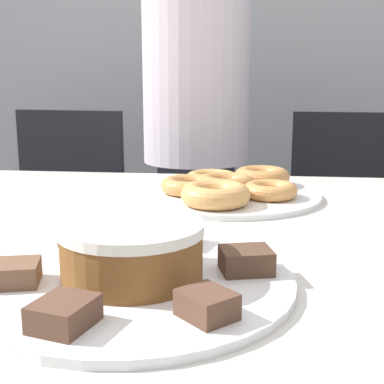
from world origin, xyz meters
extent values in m
cube|color=#A8AAAD|center=(0.00, 1.65, 1.30)|extent=(8.00, 0.05, 2.60)
cube|color=silver|center=(0.00, 0.00, 0.76)|extent=(1.88, 1.10, 0.03)
cylinder|color=#383842|center=(-0.06, 0.94, 0.38)|extent=(0.25, 0.25, 0.75)
cylinder|color=silver|center=(-0.06, 0.94, 1.05)|extent=(0.33, 0.33, 0.59)
cylinder|color=black|center=(-0.55, 0.89, 0.01)|extent=(0.44, 0.44, 0.01)
cylinder|color=#262626|center=(-0.55, 0.89, 0.23)|extent=(0.06, 0.06, 0.42)
cube|color=black|center=(-0.55, 0.89, 0.46)|extent=(0.49, 0.49, 0.04)
cube|color=black|center=(-0.53, 1.09, 0.69)|extent=(0.40, 0.08, 0.42)
cylinder|color=#262626|center=(0.44, 0.89, 0.23)|extent=(0.06, 0.06, 0.42)
cube|color=black|center=(0.44, 0.89, 0.46)|extent=(0.47, 0.47, 0.04)
cube|color=black|center=(0.45, 1.09, 0.69)|extent=(0.40, 0.06, 0.42)
cylinder|color=white|center=(-0.01, -0.18, 0.78)|extent=(0.37, 0.37, 0.01)
cylinder|color=white|center=(0.07, 0.30, 0.78)|extent=(0.37, 0.37, 0.01)
cylinder|color=brown|center=(-0.01, -0.18, 0.81)|extent=(0.16, 0.16, 0.05)
cylinder|color=white|center=(-0.01, -0.18, 0.85)|extent=(0.16, 0.16, 0.01)
cube|color=brown|center=(-0.14, -0.21, 0.80)|extent=(0.07, 0.06, 0.02)
cube|color=brown|center=(-0.04, -0.30, 0.80)|extent=(0.06, 0.07, 0.03)
cube|color=brown|center=(0.08, -0.27, 0.80)|extent=(0.07, 0.07, 0.03)
cube|color=#513828|center=(0.12, -0.14, 0.80)|extent=(0.07, 0.06, 0.03)
cube|color=brown|center=(0.02, -0.05, 0.80)|extent=(0.06, 0.07, 0.02)
cube|color=#513828|center=(-0.10, -0.08, 0.80)|extent=(0.06, 0.06, 0.03)
torus|color=#C68447|center=(0.07, 0.30, 0.81)|extent=(0.11, 0.11, 0.03)
torus|color=tan|center=(0.06, 0.19, 0.81)|extent=(0.12, 0.12, 0.04)
torus|color=#D18E4C|center=(0.16, 0.26, 0.80)|extent=(0.10, 0.10, 0.03)
torus|color=#C68447|center=(0.14, 0.38, 0.81)|extent=(0.12, 0.12, 0.04)
torus|color=tan|center=(0.04, 0.36, 0.80)|extent=(0.11, 0.11, 0.03)
torus|color=#D18E4C|center=(0.00, 0.28, 0.80)|extent=(0.11, 0.11, 0.03)
camera|label=1|loc=(0.12, -0.74, 1.01)|focal=50.00mm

